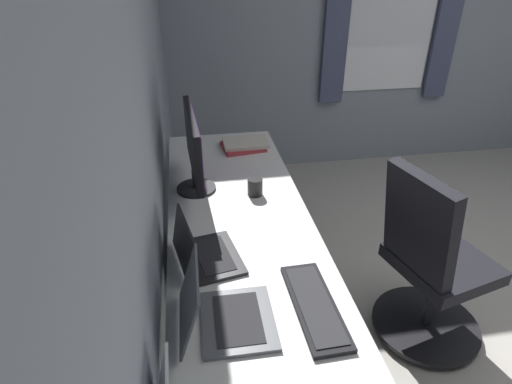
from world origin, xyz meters
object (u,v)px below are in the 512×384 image
at_px(book_stack_near, 244,145).
at_px(office_chair, 430,268).
at_px(monitor_primary, 194,147).
at_px(laptop_left, 202,251).
at_px(keyboard_main, 315,305).
at_px(drawer_pedestal, 239,295).
at_px(laptop_leftmost, 219,312).
at_px(coffee_mug, 255,186).

xyz_separation_m(book_stack_near, office_chair, (-0.95, -0.77, -0.30)).
height_order(monitor_primary, book_stack_near, monitor_primary).
xyz_separation_m(laptop_left, keyboard_main, (-0.32, -0.37, -0.04)).
distance_m(monitor_primary, laptop_left, 0.61).
height_order(drawer_pedestal, monitor_primary, monitor_primary).
distance_m(drawer_pedestal, monitor_primary, 0.75).
distance_m(keyboard_main, office_chair, 0.89).
height_order(keyboard_main, office_chair, office_chair).
xyz_separation_m(laptop_leftmost, office_chair, (0.44, -1.06, -0.33)).
relative_size(drawer_pedestal, office_chair, 0.72).
bearing_deg(laptop_left, book_stack_near, -16.80).
distance_m(drawer_pedestal, laptop_leftmost, 0.69).
bearing_deg(coffee_mug, office_chair, -115.30).
relative_size(laptop_leftmost, laptop_left, 0.96).
bearing_deg(monitor_primary, keyboard_main, -158.06).
bearing_deg(monitor_primary, book_stack_near, -33.71).
height_order(laptop_leftmost, office_chair, office_chair).
bearing_deg(office_chair, keyboard_main, 120.30).
relative_size(drawer_pedestal, laptop_leftmost, 2.21).
xyz_separation_m(drawer_pedestal, laptop_leftmost, (-0.52, 0.12, 0.44)).
relative_size(laptop_left, keyboard_main, 0.78).
bearing_deg(drawer_pedestal, monitor_primary, 21.30).
bearing_deg(drawer_pedestal, laptop_leftmost, 166.74).
bearing_deg(monitor_primary, drawer_pedestal, -158.70).
height_order(drawer_pedestal, laptop_left, laptop_left).
bearing_deg(keyboard_main, book_stack_near, 2.08).
relative_size(drawer_pedestal, keyboard_main, 1.64).
height_order(monitor_primary, keyboard_main, monitor_primary).
xyz_separation_m(monitor_primary, office_chair, (-0.48, -1.09, -0.51)).
bearing_deg(laptop_leftmost, book_stack_near, -11.41).
height_order(book_stack_near, office_chair, office_chair).
relative_size(book_stack_near, coffee_mug, 2.52).
xyz_separation_m(laptop_leftmost, laptop_left, (0.34, 0.04, -0.01)).
height_order(coffee_mug, office_chair, office_chair).
bearing_deg(coffee_mug, keyboard_main, -174.53).
bearing_deg(monitor_primary, office_chair, -113.72).
distance_m(keyboard_main, book_stack_near, 1.37).
height_order(drawer_pedestal, coffee_mug, coffee_mug).
xyz_separation_m(laptop_left, coffee_mug, (0.48, -0.29, -0.00)).
distance_m(monitor_primary, office_chair, 1.29).
bearing_deg(book_stack_near, monitor_primary, 146.29).
distance_m(laptop_left, keyboard_main, 0.49).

